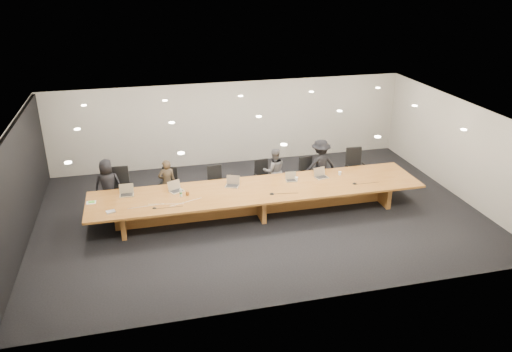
{
  "coord_description": "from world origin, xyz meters",
  "views": [
    {
      "loc": [
        -2.99,
        -11.88,
        6.35
      ],
      "look_at": [
        0.0,
        0.3,
        1.0
      ],
      "focal_mm": 35.0,
      "sensor_mm": 36.0,
      "label": 1
    }
  ],
  "objects_px": {
    "laptop_c": "(232,182)",
    "person_c": "(274,171)",
    "chair_far_right": "(356,167)",
    "person_b": "(167,182)",
    "chair_mid_right": "(264,176)",
    "paper_cup_far": "(340,173)",
    "av_box": "(111,212)",
    "mic_left": "(154,208)",
    "person_a": "(108,185)",
    "chair_mid_left": "(217,183)",
    "amber_mug": "(187,193)",
    "conference_table": "(259,196)",
    "laptop_e": "(322,173)",
    "chair_left": "(169,186)",
    "laptop_b": "(176,187)",
    "person_d": "(320,165)",
    "water_bottle": "(181,193)",
    "mic_right": "(355,183)",
    "laptop_a": "(126,190)",
    "laptop_d": "(292,177)",
    "chair_far_left": "(120,189)",
    "paper_cup_near": "(297,179)"
  },
  "relations": [
    {
      "from": "laptop_c",
      "to": "person_c",
      "type": "bearing_deg",
      "value": 57.36
    },
    {
      "from": "laptop_a",
      "to": "laptop_c",
      "type": "height_order",
      "value": "laptop_a"
    },
    {
      "from": "chair_mid_left",
      "to": "mic_right",
      "type": "distance_m",
      "value": 3.92
    },
    {
      "from": "laptop_a",
      "to": "laptop_d",
      "type": "height_order",
      "value": "laptop_a"
    },
    {
      "from": "chair_left",
      "to": "laptop_e",
      "type": "xyz_separation_m",
      "value": [
        4.23,
        -1.02,
        0.38
      ]
    },
    {
      "from": "chair_left",
      "to": "laptop_b",
      "type": "relative_size",
      "value": 2.85
    },
    {
      "from": "person_b",
      "to": "amber_mug",
      "type": "distance_m",
      "value": 1.24
    },
    {
      "from": "paper_cup_far",
      "to": "laptop_d",
      "type": "bearing_deg",
      "value": -177.14
    },
    {
      "from": "laptop_a",
      "to": "chair_far_right",
      "type": "bearing_deg",
      "value": 8.09
    },
    {
      "from": "conference_table",
      "to": "person_d",
      "type": "distance_m",
      "value": 2.48
    },
    {
      "from": "chair_left",
      "to": "person_d",
      "type": "relative_size",
      "value": 0.65
    },
    {
      "from": "paper_cup_near",
      "to": "av_box",
      "type": "distance_m",
      "value": 5.08
    },
    {
      "from": "chair_far_left",
      "to": "person_b",
      "type": "xyz_separation_m",
      "value": [
        1.29,
        -0.06,
        0.08
      ]
    },
    {
      "from": "laptop_d",
      "to": "paper_cup_far",
      "type": "height_order",
      "value": "laptop_d"
    },
    {
      "from": "chair_left",
      "to": "water_bottle",
      "type": "height_order",
      "value": "chair_left"
    },
    {
      "from": "person_c",
      "to": "av_box",
      "type": "bearing_deg",
      "value": 21.26
    },
    {
      "from": "chair_far_right",
      "to": "laptop_b",
      "type": "distance_m",
      "value": 5.61
    },
    {
      "from": "amber_mug",
      "to": "conference_table",
      "type": "bearing_deg",
      "value": -1.59
    },
    {
      "from": "av_box",
      "to": "conference_table",
      "type": "bearing_deg",
      "value": -7.57
    },
    {
      "from": "chair_far_left",
      "to": "laptop_d",
      "type": "xyz_separation_m",
      "value": [
        4.67,
        -0.97,
        0.28
      ]
    },
    {
      "from": "laptop_d",
      "to": "amber_mug",
      "type": "height_order",
      "value": "laptop_d"
    },
    {
      "from": "conference_table",
      "to": "person_c",
      "type": "height_order",
      "value": "person_c"
    },
    {
      "from": "chair_mid_left",
      "to": "paper_cup_near",
      "type": "distance_m",
      "value": 2.32
    },
    {
      "from": "person_d",
      "to": "chair_left",
      "type": "bearing_deg",
      "value": -8.63
    },
    {
      "from": "chair_mid_left",
      "to": "amber_mug",
      "type": "height_order",
      "value": "chair_mid_left"
    },
    {
      "from": "conference_table",
      "to": "person_c",
      "type": "bearing_deg",
      "value": 57.76
    },
    {
      "from": "av_box",
      "to": "mic_left",
      "type": "height_order",
      "value": "av_box"
    },
    {
      "from": "conference_table",
      "to": "laptop_c",
      "type": "bearing_deg",
      "value": 154.63
    },
    {
      "from": "chair_mid_right",
      "to": "paper_cup_far",
      "type": "xyz_separation_m",
      "value": [
        2.01,
        -0.98,
        0.3
      ]
    },
    {
      "from": "chair_mid_right",
      "to": "person_a",
      "type": "bearing_deg",
      "value": 174.91
    },
    {
      "from": "person_d",
      "to": "amber_mug",
      "type": "xyz_separation_m",
      "value": [
        -4.11,
        -1.08,
        0.01
      ]
    },
    {
      "from": "laptop_e",
      "to": "mic_left",
      "type": "distance_m",
      "value": 4.79
    },
    {
      "from": "laptop_a",
      "to": "av_box",
      "type": "height_order",
      "value": "laptop_a"
    },
    {
      "from": "person_d",
      "to": "paper_cup_far",
      "type": "relative_size",
      "value": 15.54
    },
    {
      "from": "laptop_a",
      "to": "laptop_b",
      "type": "relative_size",
      "value": 1.01
    },
    {
      "from": "laptop_a",
      "to": "laptop_b",
      "type": "distance_m",
      "value": 1.3
    },
    {
      "from": "laptop_c",
      "to": "paper_cup_near",
      "type": "bearing_deg",
      "value": 23.93
    },
    {
      "from": "paper_cup_near",
      "to": "av_box",
      "type": "bearing_deg",
      "value": -171.28
    },
    {
      "from": "person_b",
      "to": "water_bottle",
      "type": "relative_size",
      "value": 6.45
    },
    {
      "from": "conference_table",
      "to": "paper_cup_far",
      "type": "height_order",
      "value": "paper_cup_far"
    },
    {
      "from": "laptop_e",
      "to": "conference_table",
      "type": "bearing_deg",
      "value": 176.35
    },
    {
      "from": "water_bottle",
      "to": "laptop_b",
      "type": "bearing_deg",
      "value": 103.72
    },
    {
      "from": "person_d",
      "to": "chair_mid_left",
      "type": "bearing_deg",
      "value": -7.36
    },
    {
      "from": "laptop_c",
      "to": "mic_right",
      "type": "distance_m",
      "value": 3.39
    },
    {
      "from": "conference_table",
      "to": "person_c",
      "type": "xyz_separation_m",
      "value": [
        0.79,
        1.25,
        0.18
      ]
    },
    {
      "from": "chair_far_right",
      "to": "person_b",
      "type": "relative_size",
      "value": 0.88
    },
    {
      "from": "chair_left",
      "to": "person_d",
      "type": "xyz_separation_m",
      "value": [
        4.51,
        -0.18,
        0.28
      ]
    },
    {
      "from": "av_box",
      "to": "chair_mid_left",
      "type": "bearing_deg",
      "value": 15.3
    },
    {
      "from": "laptop_e",
      "to": "water_bottle",
      "type": "height_order",
      "value": "laptop_e"
    },
    {
      "from": "laptop_a",
      "to": "laptop_b",
      "type": "bearing_deg",
      "value": -1.16
    }
  ]
}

